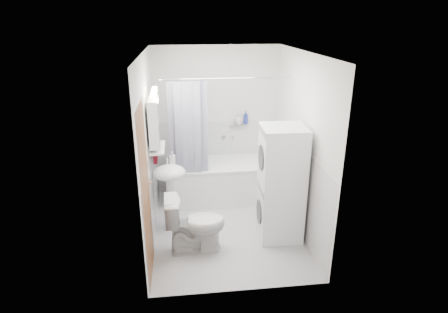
{
  "coord_description": "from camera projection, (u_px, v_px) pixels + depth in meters",
  "views": [
    {
      "loc": [
        -0.58,
        -4.56,
        2.81
      ],
      "look_at": [
        -0.01,
        0.15,
        1.02
      ],
      "focal_mm": 30.0,
      "sensor_mm": 36.0,
      "label": 1
    }
  ],
  "objects": [
    {
      "name": "shelf_bottle",
      "position": [
        157.0,
        148.0,
        4.7
      ],
      "size": [
        0.07,
        0.18,
        0.07
      ],
      "primitive_type": "imported",
      "color": "gray",
      "rests_on": "shelf"
    },
    {
      "name": "bathtub",
      "position": [
        223.0,
        179.0,
        6.03
      ],
      "size": [
        1.65,
        0.78,
        0.63
      ],
      "color": "white",
      "rests_on": "ground"
    },
    {
      "name": "shampoo_a",
      "position": [
        238.0,
        120.0,
        6.05
      ],
      "size": [
        0.13,
        0.17,
        0.13
      ],
      "primitive_type": "imported",
      "color": "gray",
      "rests_on": "shower_caddy"
    },
    {
      "name": "shelf_cup",
      "position": [
        158.0,
        140.0,
        4.95
      ],
      "size": [
        0.1,
        0.09,
        0.1
      ],
      "primitive_type": "imported",
      "color": "gray",
      "rests_on": "shelf"
    },
    {
      "name": "toilet",
      "position": [
        195.0,
        224.0,
        4.68
      ],
      "size": [
        0.76,
        0.44,
        0.74
      ],
      "primitive_type": "imported",
      "rotation": [
        0.0,
        0.0,
        1.6
      ],
      "color": "white",
      "rests_on": "ground"
    },
    {
      "name": "washer_dryer",
      "position": [
        281.0,
        184.0,
        4.84
      ],
      "size": [
        0.57,
        0.56,
        1.54
      ],
      "rotation": [
        0.0,
        0.0,
        -0.04
      ],
      "color": "white",
      "rests_on": "ground"
    },
    {
      "name": "shampoo_b",
      "position": [
        246.0,
        121.0,
        6.07
      ],
      "size": [
        0.08,
        0.21,
        0.08
      ],
      "primitive_type": "imported",
      "color": "navy",
      "rests_on": "shower_caddy"
    },
    {
      "name": "medicine_cabinet",
      "position": [
        155.0,
        121.0,
        4.73
      ],
      "size": [
        0.13,
        0.5,
        0.71
      ],
      "color": "white",
      "rests_on": "room_walls"
    },
    {
      "name": "soap_pump",
      "position": [
        173.0,
        161.0,
        5.11
      ],
      "size": [
        0.08,
        0.17,
        0.08
      ],
      "primitive_type": "imported",
      "color": "gray",
      "rests_on": "sink"
    },
    {
      "name": "floor",
      "position": [
        226.0,
        228.0,
        5.29
      ],
      "size": [
        2.6,
        2.6,
        0.0
      ],
      "primitive_type": "plane",
      "color": "#B6B5BA",
      "rests_on": "ground"
    },
    {
      "name": "shower_caddy",
      "position": [
        236.0,
        125.0,
        6.07
      ],
      "size": [
        0.22,
        0.06,
        0.02
      ],
      "primitive_type": "cube",
      "color": "silver",
      "rests_on": "room_walls"
    },
    {
      "name": "wainscot",
      "position": [
        224.0,
        180.0,
        5.35
      ],
      "size": [
        1.98,
        2.58,
        2.58
      ],
      "color": "white",
      "rests_on": "ground"
    },
    {
      "name": "sink",
      "position": [
        170.0,
        183.0,
        5.03
      ],
      "size": [
        0.44,
        0.37,
        1.04
      ],
      "color": "white",
      "rests_on": "ground"
    },
    {
      "name": "shower_curtain",
      "position": [
        188.0,
        132.0,
        5.34
      ],
      "size": [
        0.55,
        0.02,
        1.45
      ],
      "color": "#131842",
      "rests_on": "curtain_rod"
    },
    {
      "name": "towel",
      "position": [
        154.0,
        132.0,
        5.04
      ],
      "size": [
        0.07,
        0.32,
        0.78
      ],
      "color": "#510A10",
      "rests_on": "room_walls"
    },
    {
      "name": "door",
      "position": [
        151.0,
        183.0,
        4.32
      ],
      "size": [
        0.05,
        2.0,
        2.0
      ],
      "color": "brown",
      "rests_on": "ground"
    },
    {
      "name": "curtain_rod",
      "position": [
        226.0,
        78.0,
        5.14
      ],
      "size": [
        1.83,
        0.02,
        0.02
      ],
      "primitive_type": "cylinder",
      "rotation": [
        0.0,
        1.57,
        0.0
      ],
      "color": "silver",
      "rests_on": "room_walls"
    },
    {
      "name": "room_walls",
      "position": [
        227.0,
        126.0,
        4.76
      ],
      "size": [
        2.6,
        2.6,
        2.6
      ],
      "color": "white",
      "rests_on": "ground"
    },
    {
      "name": "shelf",
      "position": [
        158.0,
        148.0,
        4.86
      ],
      "size": [
        0.18,
        0.54,
        0.02
      ],
      "primitive_type": "cube",
      "color": "silver",
      "rests_on": "room_walls"
    },
    {
      "name": "tub_spout",
      "position": [
        233.0,
        137.0,
        6.14
      ],
      "size": [
        0.04,
        0.12,
        0.04
      ],
      "primitive_type": "cylinder",
      "rotation": [
        1.57,
        0.0,
        0.0
      ],
      "color": "silver",
      "rests_on": "room_walls"
    }
  ]
}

